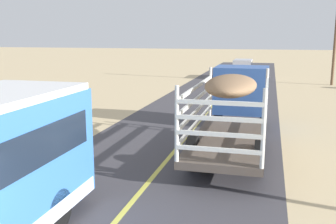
{
  "coord_description": "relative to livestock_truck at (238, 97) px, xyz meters",
  "views": [
    {
      "loc": [
        3.4,
        -4.17,
        4.41
      ],
      "look_at": [
        0.0,
        8.89,
        1.74
      ],
      "focal_mm": 41.86,
      "sensor_mm": 36.0,
      "label": 1
    }
  ],
  "objects": [
    {
      "name": "livestock_truck",
      "position": [
        0.0,
        0.0,
        0.0
      ],
      "size": [
        2.53,
        9.7,
        3.02
      ],
      "color": "#3359A5",
      "rests_on": "road_surface"
    },
    {
      "name": "power_pole_mid",
      "position": [
        6.68,
        20.46,
        3.01
      ],
      "size": [
        2.2,
        0.24,
        9.0
      ],
      "color": "brown",
      "rests_on": "ground"
    },
    {
      "name": "car_far",
      "position": [
        -1.38,
        23.53,
        -0.7
      ],
      "size": [
        1.9,
        4.62,
        1.93
      ],
      "color": "silver",
      "rests_on": "road_surface"
    }
  ]
}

